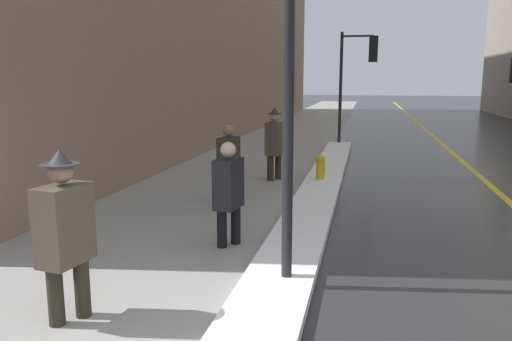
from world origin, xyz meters
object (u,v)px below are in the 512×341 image
traffic_light_near (360,64)px  pedestrian_nearside (275,141)px  pedestrian_in_glasses (229,160)px  pedestrian_in_fedora (65,230)px  fire_hydrant (320,170)px  pedestrian_trailing (229,189)px  lamp_post (289,13)px

traffic_light_near → pedestrian_nearside: (-1.81, -6.88, -1.98)m
pedestrian_in_glasses → pedestrian_nearside: (0.46, 2.40, 0.11)m
pedestrian_in_fedora → pedestrian_nearside: (0.68, 7.47, 0.01)m
fire_hydrant → pedestrian_in_glasses: bearing=-126.7°
pedestrian_trailing → pedestrian_in_glasses: pedestrian_in_glasses is taller
pedestrian_in_glasses → fire_hydrant: pedestrian_in_glasses is taller
lamp_post → pedestrian_trailing: lamp_post is taller
pedestrian_in_fedora → pedestrian_trailing: pedestrian_in_fedora is taller
lamp_post → pedestrian_nearside: bearing=101.8°
pedestrian_trailing → traffic_light_near: bearing=-179.7°
traffic_light_near → pedestrian_in_glasses: 9.77m
lamp_post → pedestrian_trailing: (-1.04, 1.25, -2.23)m
lamp_post → traffic_light_near: size_ratio=1.27×
pedestrian_trailing → pedestrian_in_glasses: bearing=-156.5°
pedestrian_trailing → pedestrian_in_glasses: (-0.70, 2.51, 0.01)m
pedestrian_in_fedora → pedestrian_nearside: pedestrian_nearside is taller
pedestrian_nearside → fire_hydrant: size_ratio=2.50×
pedestrian_in_fedora → fire_hydrant: pedestrian_in_fedora is taller
traffic_light_near → pedestrian_nearside: bearing=-108.3°
lamp_post → pedestrian_in_glasses: lamp_post is taller
pedestrian_nearside → pedestrian_in_fedora: bearing=2.7°
pedestrian_trailing → pedestrian_nearside: pedestrian_nearside is taller
pedestrian_in_fedora → pedestrian_trailing: 2.72m
lamp_post → pedestrian_nearside: lamp_post is taller
fire_hydrant → lamp_post: bearing=-88.5°
pedestrian_in_fedora → pedestrian_in_glasses: (0.22, 5.07, -0.10)m
traffic_light_near → pedestrian_trailing: size_ratio=2.67×
lamp_post → pedestrian_in_glasses: (-1.74, 3.76, -2.22)m
lamp_post → pedestrian_nearside: 6.63m
traffic_light_near → fire_hydrant: 7.63m
pedestrian_trailing → pedestrian_nearside: size_ratio=0.87×
pedestrian_trailing → pedestrian_in_glasses: 2.61m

